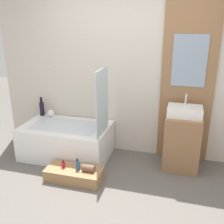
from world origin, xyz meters
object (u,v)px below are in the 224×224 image
at_px(vase_tall_dark, 42,108).
at_px(wooden_step_bench, 74,174).
at_px(bathtub, 67,140).
at_px(sink, 185,111).
at_px(vase_round_light, 51,113).
at_px(bottle_soap_secondary, 78,165).
at_px(bottle_soap_primary, 63,164).

bearing_deg(vase_tall_dark, wooden_step_bench, -43.83).
distance_m(bathtub, vase_tall_dark, 0.75).
xyz_separation_m(sink, vase_round_light, (-2.10, 0.16, -0.28)).
bearing_deg(vase_round_light, bathtub, -36.01).
height_order(bathtub, vase_tall_dark, vase_tall_dark).
height_order(vase_round_light, bottle_soap_secondary, vase_round_light).
bearing_deg(vase_round_light, sink, -4.22).
bearing_deg(vase_round_light, vase_tall_dark, 172.81).
xyz_separation_m(bathtub, wooden_step_bench, (0.37, -0.59, -0.17)).
distance_m(vase_round_light, bottle_soap_secondary, 1.25).
bearing_deg(sink, wooden_step_bench, -151.52).
relative_size(vase_tall_dark, bottle_soap_secondary, 1.98).
bearing_deg(sink, bottle_soap_secondary, -150.49).
relative_size(bathtub, sink, 2.86).
relative_size(wooden_step_bench, vase_tall_dark, 2.36).
bearing_deg(bathtub, wooden_step_bench, -57.74).
distance_m(wooden_step_bench, vase_round_light, 1.26).
bearing_deg(vase_round_light, wooden_step_bench, -48.74).
height_order(sink, bottle_soap_primary, sink).
bearing_deg(bottle_soap_primary, vase_tall_dark, 131.24).
xyz_separation_m(bottle_soap_primary, bottle_soap_secondary, (0.20, 0.00, 0.02)).
xyz_separation_m(bathtub, bottle_soap_secondary, (0.43, -0.59, -0.02)).
bearing_deg(bottle_soap_primary, bottle_soap_secondary, 0.00).
distance_m(wooden_step_bench, bottle_soap_secondary, 0.16).
height_order(bathtub, wooden_step_bench, bathtub).
distance_m(vase_round_light, bottle_soap_primary, 1.13).
height_order(bathtub, sink, sink).
bearing_deg(wooden_step_bench, vase_tall_dark, 136.17).
bearing_deg(wooden_step_bench, bottle_soap_primary, 180.00).
xyz_separation_m(wooden_step_bench, bottle_soap_primary, (-0.15, 0.00, 0.13)).
relative_size(sink, bottle_soap_primary, 4.23).
xyz_separation_m(sink, bottle_soap_secondary, (-1.28, -0.72, -0.61)).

